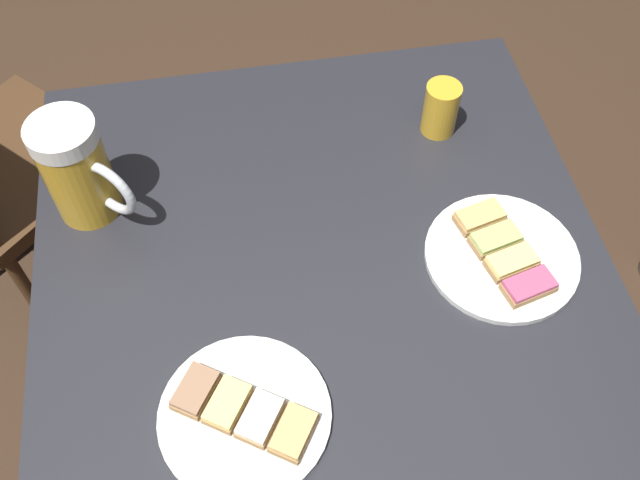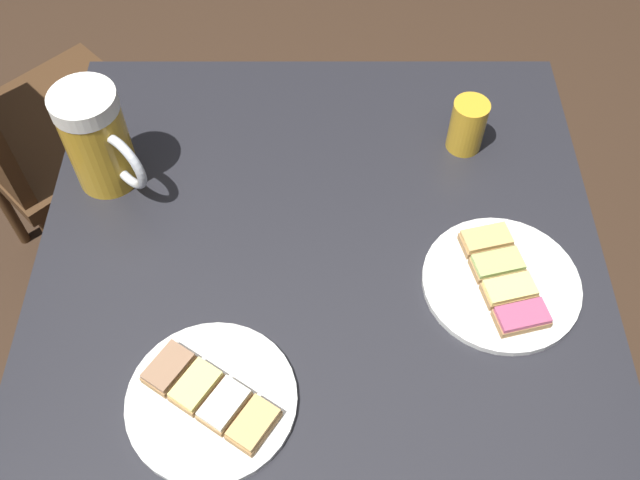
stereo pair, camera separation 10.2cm
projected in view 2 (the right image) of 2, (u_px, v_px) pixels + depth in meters
name	position (u px, v px, depth m)	size (l,w,h in m)	color
ground_plane	(320.00, 431.00, 1.65)	(6.00, 6.00, 0.00)	#382619
cafe_table	(320.00, 299.00, 1.16)	(0.82, 0.81, 0.75)	black
plate_near	(211.00, 399.00, 0.89)	(0.22, 0.22, 0.03)	white
plate_far	(502.00, 281.00, 0.99)	(0.22, 0.22, 0.03)	white
beer_mug	(99.00, 140.00, 1.04)	(0.13, 0.12, 0.17)	gold
beer_glass_small	(467.00, 125.00, 1.12)	(0.06, 0.06, 0.09)	gold
cafe_chair	(25.00, 124.00, 1.53)	(0.54, 0.54, 0.86)	#472D19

